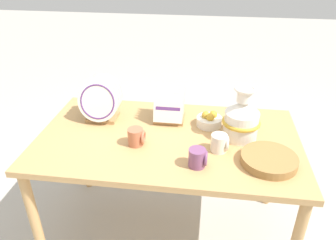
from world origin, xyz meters
TOP-DOWN VIEW (x-y plane):
  - ground_plane at (0.00, 0.00)m, footprint 14.00×14.00m
  - display_table at (0.00, 0.00)m, footprint 1.49×0.86m
  - ceramic_vase at (0.41, 0.05)m, footprint 0.21×0.21m
  - dish_rack_round_plates at (-0.44, 0.15)m, footprint 0.25×0.20m
  - dish_rack_square_plates at (-0.02, 0.20)m, footprint 0.18×0.18m
  - wicker_charger_stack at (0.54, -0.18)m, footprint 0.28×0.28m
  - mug_plum_glaze at (0.18, -0.25)m, footprint 0.09×0.09m
  - mug_terracotta_glaze at (-0.16, -0.10)m, footprint 0.09×0.09m
  - mug_cream_glaze at (0.29, -0.10)m, footprint 0.09×0.09m
  - fruit_bowl at (0.23, 0.16)m, footprint 0.15×0.15m

SIDE VIEW (x-z plane):
  - ground_plane at x=0.00m, z-range 0.00..0.00m
  - display_table at x=0.00m, z-range 0.30..1.06m
  - wicker_charger_stack at x=0.54m, z-range 0.76..0.80m
  - fruit_bowl at x=0.23m, z-range 0.75..0.84m
  - mug_plum_glaze at x=0.18m, z-range 0.76..0.86m
  - mug_terracotta_glaze at x=-0.16m, z-range 0.76..0.86m
  - mug_cream_glaze at x=0.29m, z-range 0.76..0.86m
  - dish_rack_square_plates at x=-0.02m, z-range 0.74..0.93m
  - dish_rack_round_plates at x=-0.44m, z-range 0.74..1.01m
  - ceramic_vase at x=0.41m, z-range 0.73..1.04m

